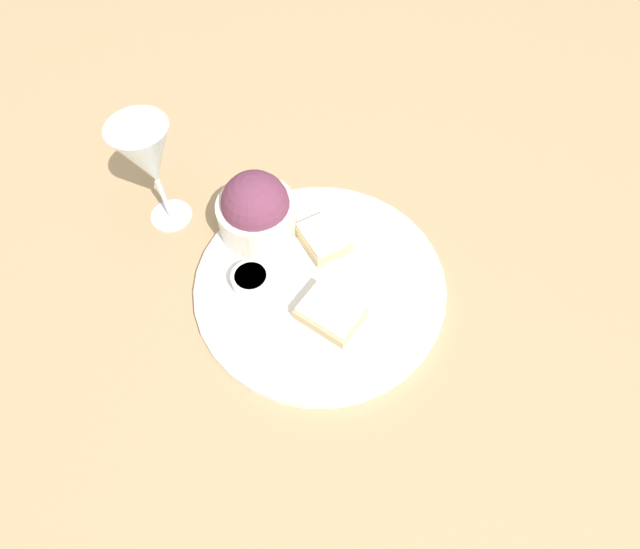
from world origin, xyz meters
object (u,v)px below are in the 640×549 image
object	(u,v)px
salad_bowl	(256,210)
sauce_ramekin	(251,280)
cheese_toast_near	(331,312)
wine_glass	(148,158)
cheese_toast_far	(324,238)

from	to	relation	value
salad_bowl	sauce_ramekin	distance (m)	0.10
sauce_ramekin	cheese_toast_near	xyz separation A→B (m)	(0.10, 0.05, -0.00)
wine_glass	salad_bowl	bearing A→B (deg)	37.35
sauce_ramekin	wine_glass	distance (m)	0.21
cheese_toast_near	wine_glass	distance (m)	0.32
salad_bowl	cheese_toast_far	world-z (taller)	salad_bowl
sauce_ramekin	cheese_toast_near	size ratio (longest dim) A/B	0.57
cheese_toast_far	wine_glass	distance (m)	0.26
sauce_ramekin	cheese_toast_far	size ratio (longest dim) A/B	0.68
salad_bowl	wine_glass	size ratio (longest dim) A/B	0.64
sauce_ramekin	cheese_toast_near	world-z (taller)	same
cheese_toast_far	wine_glass	xyz separation A→B (m)	(-0.19, -0.14, 0.10)
cheese_toast_near	cheese_toast_far	size ratio (longest dim) A/B	1.19
cheese_toast_near	cheese_toast_far	distance (m)	0.12
cheese_toast_far	salad_bowl	bearing A→B (deg)	-144.35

